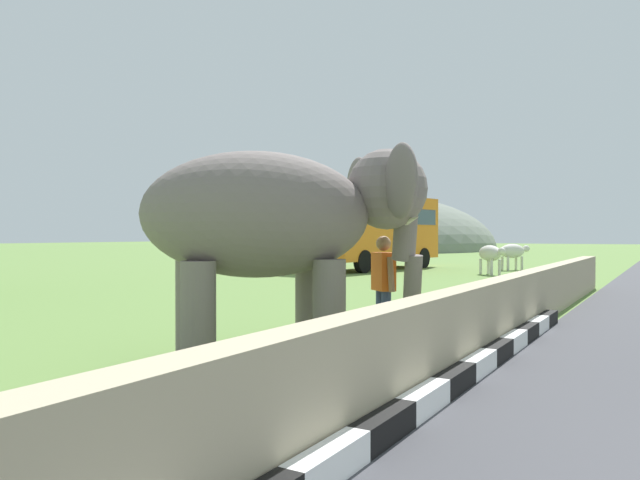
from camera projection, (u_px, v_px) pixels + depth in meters
name	position (u px, v px, depth m)	size (l,w,h in m)	color
striped_curb	(358.00, 445.00, 4.42)	(16.20, 0.20, 0.24)	white
barrier_parapet	(431.00, 341.00, 6.59)	(28.00, 0.36, 1.00)	tan
elephant	(285.00, 218.00, 8.15)	(3.88, 3.78, 2.91)	slate
person_handler	(383.00, 284.00, 9.14)	(0.50, 0.56, 1.66)	navy
bus_orange	(374.00, 226.00, 28.60)	(8.27, 3.69, 3.50)	orange
cow_near	(491.00, 254.00, 24.82)	(1.65, 1.62, 1.23)	beige
cow_mid	(513.00, 252.00, 28.08)	(1.84, 1.33, 1.23)	beige
hill_east	(372.00, 250.00, 65.59)	(32.38, 25.91, 12.06)	slate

